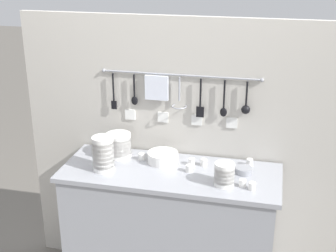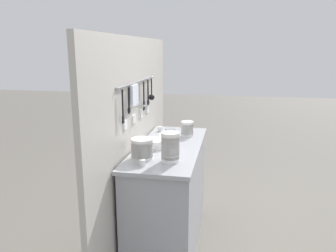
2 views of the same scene
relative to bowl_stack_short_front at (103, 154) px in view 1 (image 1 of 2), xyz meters
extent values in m
cube|color=#9EA0A8|center=(0.40, 0.08, -0.13)|extent=(1.36, 0.53, 0.03)
cube|color=#9EA0A8|center=(0.40, 0.08, -0.60)|extent=(1.31, 0.51, 0.91)
cube|color=#BCB7AD|center=(0.40, 0.38, -0.13)|extent=(2.16, 0.04, 1.85)
cylinder|color=#93969E|center=(0.40, 0.35, 0.43)|extent=(1.02, 0.01, 0.01)
sphere|color=#93969E|center=(-0.11, 0.35, 0.43)|extent=(0.02, 0.02, 0.02)
sphere|color=#93969E|center=(0.92, 0.35, 0.43)|extent=(0.02, 0.02, 0.02)
cylinder|color=black|center=(-0.04, 0.34, 0.32)|extent=(0.01, 0.01, 0.19)
cube|color=black|center=(-0.04, 0.34, 0.20)|extent=(0.04, 0.01, 0.06)
cylinder|color=#93969E|center=(-0.04, 0.35, 0.43)|extent=(0.01, 0.01, 0.02)
cylinder|color=black|center=(0.10, 0.34, 0.34)|extent=(0.01, 0.01, 0.15)
ellipsoid|color=black|center=(0.10, 0.34, 0.24)|extent=(0.04, 0.02, 0.06)
cylinder|color=#93969E|center=(0.10, 0.35, 0.43)|extent=(0.01, 0.01, 0.02)
cube|color=silver|center=(0.25, 0.34, 0.34)|extent=(0.15, 0.02, 0.16)
cylinder|color=#93969E|center=(0.25, 0.35, 0.43)|extent=(0.01, 0.01, 0.02)
cylinder|color=#93969E|center=(0.40, 0.34, 0.34)|extent=(0.01, 0.01, 0.15)
torus|color=#93969E|center=(0.40, 0.34, 0.23)|extent=(0.10, 0.10, 0.01)
cylinder|color=#93969E|center=(0.40, 0.35, 0.43)|extent=(0.01, 0.01, 0.02)
cylinder|color=black|center=(0.54, 0.34, 0.33)|extent=(0.01, 0.01, 0.19)
cube|color=black|center=(0.54, 0.34, 0.20)|extent=(0.05, 0.01, 0.07)
cylinder|color=#93969E|center=(0.54, 0.35, 0.43)|extent=(0.01, 0.01, 0.02)
cylinder|color=black|center=(0.69, 0.34, 0.33)|extent=(0.01, 0.01, 0.18)
ellipsoid|color=black|center=(0.69, 0.34, 0.21)|extent=(0.04, 0.02, 0.06)
cylinder|color=#93969E|center=(0.69, 0.35, 0.43)|extent=(0.01, 0.01, 0.02)
cylinder|color=black|center=(0.83, 0.34, 0.34)|extent=(0.01, 0.01, 0.16)
sphere|color=black|center=(0.83, 0.34, 0.24)|extent=(0.06, 0.06, 0.06)
cylinder|color=#93969E|center=(0.83, 0.35, 0.43)|extent=(0.01, 0.01, 0.02)
cube|color=white|center=(0.06, 0.36, 0.14)|extent=(0.07, 0.01, 0.07)
cube|color=white|center=(0.29, 0.36, 0.14)|extent=(0.07, 0.01, 0.07)
cube|color=white|center=(0.52, 0.36, 0.14)|extent=(0.07, 0.01, 0.07)
cube|color=white|center=(0.75, 0.36, 0.14)|extent=(0.07, 0.01, 0.07)
cylinder|color=white|center=(0.00, 0.00, -0.09)|extent=(0.13, 0.13, 0.05)
cylinder|color=white|center=(0.00, 0.00, -0.06)|extent=(0.13, 0.13, 0.05)
cylinder|color=white|center=(0.00, 0.00, -0.03)|extent=(0.13, 0.13, 0.05)
cylinder|color=white|center=(0.00, 0.00, 0.00)|extent=(0.13, 0.13, 0.05)
cylinder|color=white|center=(0.00, 0.00, 0.03)|extent=(0.13, 0.13, 0.05)
cylinder|color=white|center=(0.00, 0.00, 0.06)|extent=(0.13, 0.13, 0.05)
cylinder|color=white|center=(0.00, 0.00, 0.09)|extent=(0.13, 0.13, 0.05)
cylinder|color=white|center=(0.02, 0.22, -0.09)|extent=(0.16, 0.16, 0.04)
cylinder|color=white|center=(0.02, 0.22, -0.07)|extent=(0.16, 0.16, 0.04)
cylinder|color=white|center=(0.02, 0.22, -0.04)|extent=(0.16, 0.16, 0.04)
cylinder|color=white|center=(0.02, 0.22, -0.02)|extent=(0.16, 0.16, 0.04)
cylinder|color=white|center=(0.02, 0.22, 0.00)|extent=(0.16, 0.16, 0.04)
cylinder|color=white|center=(0.02, 0.22, 0.03)|extent=(0.16, 0.16, 0.04)
cylinder|color=white|center=(0.75, -0.02, -0.09)|extent=(0.12, 0.12, 0.04)
cylinder|color=white|center=(0.75, -0.02, -0.06)|extent=(0.12, 0.12, 0.04)
cylinder|color=white|center=(0.75, -0.02, -0.04)|extent=(0.12, 0.12, 0.04)
cylinder|color=white|center=(0.75, -0.02, -0.02)|extent=(0.12, 0.12, 0.04)
cylinder|color=white|center=(0.75, -0.02, 0.01)|extent=(0.12, 0.12, 0.04)
cylinder|color=white|center=(0.33, 0.19, -0.11)|extent=(0.20, 0.20, 0.01)
cylinder|color=white|center=(0.33, 0.19, -0.10)|extent=(0.20, 0.20, 0.01)
cylinder|color=white|center=(0.33, 0.19, -0.09)|extent=(0.20, 0.20, 0.01)
cylinder|color=white|center=(0.33, 0.19, -0.08)|extent=(0.20, 0.20, 0.01)
cylinder|color=white|center=(0.33, 0.19, -0.07)|extent=(0.20, 0.20, 0.01)
cylinder|color=white|center=(0.33, 0.19, -0.06)|extent=(0.20, 0.20, 0.01)
cylinder|color=white|center=(0.33, 0.19, -0.06)|extent=(0.20, 0.20, 0.01)
cylinder|color=white|center=(0.33, 0.19, -0.05)|extent=(0.20, 0.20, 0.01)
cylinder|color=#93969E|center=(0.85, 0.16, -0.09)|extent=(0.10, 0.10, 0.04)
cylinder|color=white|center=(0.60, 0.20, -0.09)|extent=(0.04, 0.04, 0.05)
cylinder|color=white|center=(0.52, 0.19, -0.09)|extent=(0.04, 0.04, 0.05)
cylinder|color=white|center=(0.86, -0.02, -0.09)|extent=(0.04, 0.04, 0.05)
cylinder|color=white|center=(0.88, 0.27, -0.09)|extent=(0.04, 0.04, 0.05)
cylinder|color=white|center=(0.52, 0.10, -0.09)|extent=(0.04, 0.04, 0.05)
cylinder|color=white|center=(-0.13, 0.18, -0.09)|extent=(0.04, 0.04, 0.05)
cylinder|color=white|center=(0.92, -0.04, -0.09)|extent=(0.04, 0.04, 0.05)
cylinder|color=white|center=(0.19, 0.19, -0.09)|extent=(0.04, 0.04, 0.05)
camera|label=1|loc=(0.99, -2.46, 1.20)|focal=50.00mm
camera|label=2|loc=(-2.25, -0.42, 0.70)|focal=35.00mm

